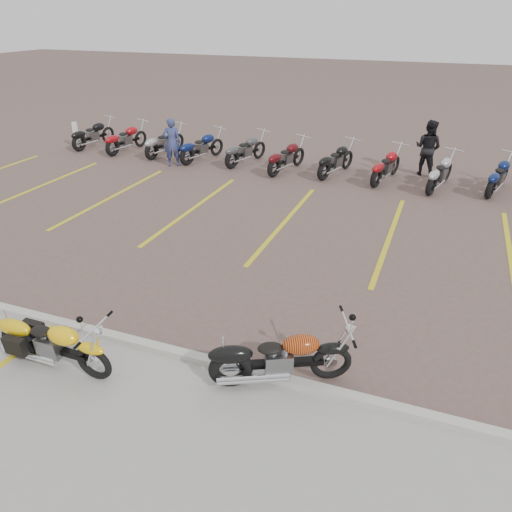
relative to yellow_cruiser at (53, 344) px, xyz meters
The scene contains 10 objects.
ground 3.29m from the yellow_cruiser, 63.06° to the left, with size 100.00×100.00×0.00m, color brown.
concrete_apron 2.21m from the yellow_cruiser, 47.15° to the right, with size 60.00×5.00×0.01m, color #9E9B93.
curb 1.77m from the yellow_cruiser, 31.56° to the left, with size 60.00×0.18×0.12m, color #ADAAA3.
parking_stripes 7.08m from the yellow_cruiser, 77.93° to the left, with size 38.00×5.50×0.01m, color gold, non-canonical shape.
yellow_cruiser is the anchor object (origin of this frame).
flame_cruiser 3.45m from the yellow_cruiser, 15.21° to the left, with size 1.96×1.08×0.88m.
person_a 11.09m from the yellow_cruiser, 110.30° to the left, with size 0.61×0.40×1.68m, color navy.
person_b 13.34m from the yellow_cruiser, 70.06° to the left, with size 0.88×0.69×1.81m, color black.
bollard 14.27m from the yellow_cruiser, 127.76° to the left, with size 0.15×0.15×1.00m, color white.
bg_bike_row 11.38m from the yellow_cruiser, 85.38° to the left, with size 19.17×2.09×1.10m.
Camera 1 is at (3.68, -7.58, 5.04)m, focal length 35.00 mm.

